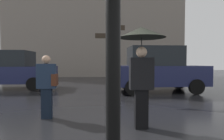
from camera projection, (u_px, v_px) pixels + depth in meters
name	position (u px, v px, depth m)	size (l,w,h in m)	color
pedestrian_with_umbrella	(142.00, 51.00, 3.85)	(0.97, 0.97, 2.08)	black
pedestrian_with_bag	(47.00, 83.00, 4.59)	(0.48, 0.24, 1.53)	black
parked_car_left	(157.00, 69.00, 8.74)	(4.17, 1.95, 2.07)	#1E234C
parked_car_right	(10.00, 70.00, 9.71)	(4.28, 2.03, 1.95)	#1E234C
street_signpost	(110.00, 52.00, 6.91)	(1.08, 0.08, 2.87)	black
building_block	(96.00, 9.00, 18.46)	(16.94, 2.19, 13.06)	gray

